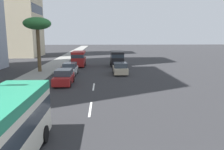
# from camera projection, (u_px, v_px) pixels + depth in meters

# --- Properties ---
(ground_plane) EXTENTS (198.00, 198.00, 0.00)m
(ground_plane) POSITION_uv_depth(u_px,v_px,m) (96.00, 69.00, 34.54)
(ground_plane) COLOR #2D2D30
(sidewalk_right) EXTENTS (162.00, 3.61, 0.15)m
(sidewalk_right) POSITION_uv_depth(u_px,v_px,m) (47.00, 69.00, 34.16)
(sidewalk_right) COLOR gray
(sidewalk_right) RESTS_ON ground_plane
(lane_stripe_mid) EXTENTS (3.20, 0.16, 0.01)m
(lane_stripe_mid) POSITION_uv_depth(u_px,v_px,m) (90.00, 109.00, 15.63)
(lane_stripe_mid) COLOR silver
(lane_stripe_mid) RESTS_ON ground_plane
(lane_stripe_far) EXTENTS (3.20, 0.16, 0.01)m
(lane_stripe_far) POSITION_uv_depth(u_px,v_px,m) (94.00, 87.00, 22.49)
(lane_stripe_far) COLOR silver
(lane_stripe_far) RESTS_ON ground_plane
(car_lead) EXTENTS (4.74, 1.82, 1.64)m
(car_lead) POSITION_uv_depth(u_px,v_px,m) (70.00, 69.00, 29.11)
(car_lead) COLOR white
(car_lead) RESTS_ON ground_plane
(van_second) EXTENTS (4.74, 2.22, 2.55)m
(van_second) POSITION_uv_depth(u_px,v_px,m) (117.00, 58.00, 37.90)
(van_second) COLOR black
(van_second) RESTS_ON ground_plane
(van_third) EXTENTS (4.66, 2.19, 2.58)m
(van_third) POSITION_uv_depth(u_px,v_px,m) (79.00, 58.00, 37.34)
(van_third) COLOR #A51E1E
(van_third) RESTS_ON ground_plane
(car_fourth) EXTENTS (4.14, 1.88, 1.63)m
(car_fourth) POSITION_uv_depth(u_px,v_px,m) (64.00, 77.00, 23.54)
(car_fourth) COLOR #A51E1E
(car_fourth) RESTS_ON ground_plane
(car_fifth) EXTENTS (4.18, 1.93, 1.60)m
(car_fifth) POSITION_uv_depth(u_px,v_px,m) (120.00, 69.00, 29.93)
(car_fifth) COLOR beige
(car_fifth) RESTS_ON ground_plane
(minibus_sixth) EXTENTS (6.12, 2.36, 2.88)m
(minibus_sixth) POSITION_uv_depth(u_px,v_px,m) (5.00, 127.00, 8.69)
(minibus_sixth) COLOR silver
(minibus_sixth) RESTS_ON ground_plane
(palm_tree) EXTENTS (3.82, 3.82, 7.60)m
(palm_tree) POSITION_uv_depth(u_px,v_px,m) (37.00, 25.00, 30.27)
(palm_tree) COLOR brown
(palm_tree) RESTS_ON sidewalk_right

